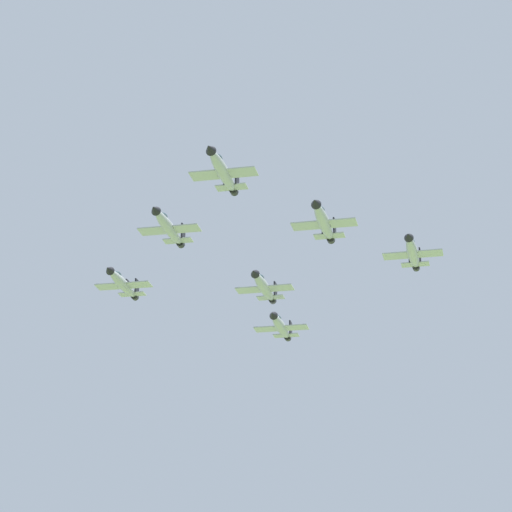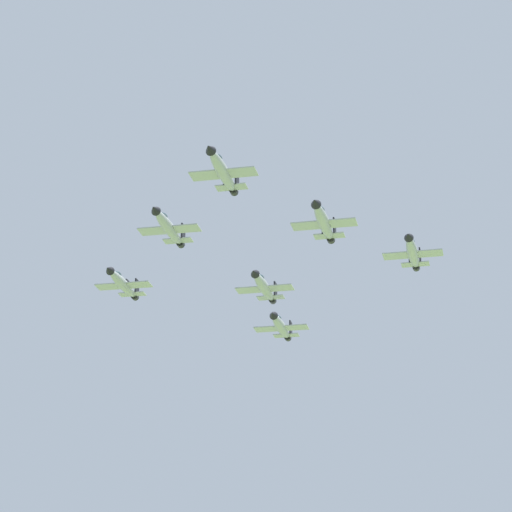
{
  "view_description": "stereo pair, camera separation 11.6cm",
  "coord_description": "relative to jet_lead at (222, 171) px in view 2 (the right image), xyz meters",
  "views": [
    {
      "loc": [
        76.33,
        119.89,
        27.62
      ],
      "look_at": [
        -46.59,
        19.6,
        86.63
      ],
      "focal_mm": 76.46,
      "sensor_mm": 36.0,
      "label": 1
    },
    {
      "loc": [
        76.26,
        119.98,
        27.62
      ],
      "look_at": [
        -46.59,
        19.6,
        86.63
      ],
      "focal_mm": 76.46,
      "sensor_mm": 36.0,
      "label": 2
    }
  ],
  "objects": [
    {
      "name": "jet_right_wingman",
      "position": [
        -7.05,
        -16.96,
        -1.9
      ],
      "size": [
        14.55,
        9.8,
        3.32
      ],
      "rotation": [
        0.0,
        0.0,
        0.48
      ],
      "color": "#9EA3A8"
    },
    {
      "name": "jet_right_outer",
      "position": [
        -14.11,
        -33.91,
        -5.39
      ],
      "size": [
        14.21,
        9.58,
        3.25
      ],
      "rotation": [
        0.0,
        0.0,
        0.49
      ],
      "color": "#9EA3A8"
    },
    {
      "name": "jet_lead",
      "position": [
        0.0,
        0.0,
        0.0
      ],
      "size": [
        14.48,
        9.74,
        3.29
      ],
      "rotation": [
        0.0,
        0.0,
        0.48
      ],
      "color": "#9EA3A8"
    },
    {
      "name": "jet_trailing",
      "position": [
        -37.39,
        -19.09,
        -10.14
      ],
      "size": [
        14.18,
        9.55,
        3.23
      ],
      "rotation": [
        0.0,
        0.0,
        0.48
      ],
      "color": "#9EA3A8"
    },
    {
      "name": "jet_slot_rear",
      "position": [
        -24.93,
        -12.73,
        -7.66
      ],
      "size": [
        14.24,
        9.56,
        3.23
      ],
      "rotation": [
        0.0,
        0.0,
        0.47
      ],
      "color": "#9EA3A8"
    },
    {
      "name": "jet_left_wingman",
      "position": [
        -17.87,
        4.23,
        -3.04
      ],
      "size": [
        14.93,
        10.03,
        3.39
      ],
      "rotation": [
        0.0,
        0.0,
        0.47
      ],
      "color": "#9EA3A8"
    },
    {
      "name": "jet_left_outer",
      "position": [
        -35.74,
        8.46,
        -3.65
      ],
      "size": [
        14.46,
        9.7,
        3.28
      ],
      "rotation": [
        0.0,
        0.0,
        0.47
      ],
      "color": "#9EA3A8"
    }
  ]
}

